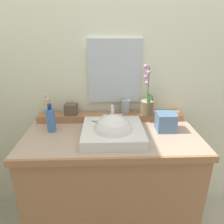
# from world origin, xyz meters

# --- Properties ---
(wall_back) EXTENTS (3.00, 0.20, 2.56)m
(wall_back) POSITION_xyz_m (0.00, 0.41, 1.28)
(wall_back) COLOR beige
(wall_back) RESTS_ON ground
(vanity_cabinet) EXTENTS (1.21, 0.61, 0.89)m
(vanity_cabinet) POSITION_xyz_m (0.00, -0.00, 0.45)
(vanity_cabinet) COLOR #A16E46
(vanity_cabinet) RESTS_ON ground
(back_ledge) EXTENTS (1.14, 0.11, 0.06)m
(back_ledge) POSITION_xyz_m (0.00, 0.23, 0.91)
(back_ledge) COLOR #A16E46
(back_ledge) RESTS_ON vanity_cabinet
(sink_basin) EXTENTS (0.41, 0.39, 0.29)m
(sink_basin) POSITION_xyz_m (0.01, -0.05, 0.91)
(sink_basin) COLOR white
(sink_basin) RESTS_ON vanity_cabinet
(soap_bar) EXTENTS (0.07, 0.04, 0.02)m
(soap_bar) POSITION_xyz_m (-0.10, 0.07, 0.96)
(soap_bar) COLOR silver
(soap_bar) RESTS_ON sink_basin
(potted_plant) EXTENTS (0.11, 0.10, 0.39)m
(potted_plant) POSITION_xyz_m (0.28, 0.22, 1.03)
(potted_plant) COLOR brown
(potted_plant) RESTS_ON back_ledge
(soap_dispenser) EXTENTS (0.05, 0.05, 0.17)m
(soap_dispenser) POSITION_xyz_m (-0.49, 0.24, 1.01)
(soap_dispenser) COLOR beige
(soap_dispenser) RESTS_ON back_ledge
(tumbler_cup) EXTENTS (0.07, 0.07, 0.11)m
(tumbler_cup) POSITION_xyz_m (0.12, 0.25, 1.00)
(tumbler_cup) COLOR #959AA1
(tumbler_cup) RESTS_ON back_ledge
(trinket_box) EXTENTS (0.10, 0.08, 0.09)m
(trinket_box) POSITION_xyz_m (-0.31, 0.23, 0.98)
(trinket_box) COLOR brown
(trinket_box) RESTS_ON back_ledge
(lotion_bottle) EXTENTS (0.06, 0.06, 0.21)m
(lotion_bottle) POSITION_xyz_m (-0.42, 0.06, 0.97)
(lotion_bottle) COLOR #4471B5
(lotion_bottle) RESTS_ON vanity_cabinet
(tissue_box) EXTENTS (0.13, 0.13, 0.13)m
(tissue_box) POSITION_xyz_m (0.39, 0.04, 0.95)
(tissue_box) COLOR slate
(tissue_box) RESTS_ON vanity_cabinet
(mirror) EXTENTS (0.41, 0.02, 0.48)m
(mirror) POSITION_xyz_m (0.04, 0.29, 1.26)
(mirror) COLOR silver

